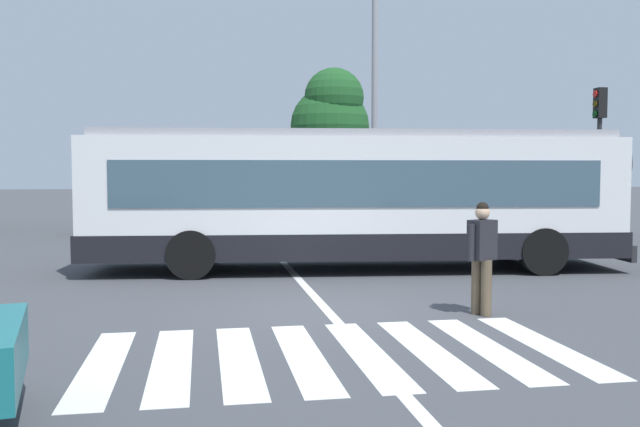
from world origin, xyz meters
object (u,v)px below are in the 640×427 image
(parked_car_black, at_px, (272,210))
(bus_stop_shelter, at_px, (565,164))
(city_transit_bus, at_px, (353,198))
(twin_arm_street_lamp, at_px, (375,47))
(parked_car_charcoal, at_px, (120,211))
(parked_car_teal, at_px, (341,209))
(parked_car_blue, at_px, (409,208))
(parked_car_champagne, at_px, (195,210))
(pedestrian_crossing_street, at_px, (482,252))
(background_tree_right, at_px, (331,118))
(traffic_light_far_corner, at_px, (599,139))

(parked_car_black, xyz_separation_m, bus_stop_shelter, (9.15, -4.53, 1.65))
(city_transit_bus, relative_size, twin_arm_street_lamp, 1.19)
(parked_car_charcoal, bearing_deg, parked_car_black, -2.37)
(twin_arm_street_lamp, bearing_deg, parked_car_teal, 91.96)
(parked_car_black, xyz_separation_m, parked_car_blue, (5.35, 0.24, 0.00))
(parked_car_champagne, xyz_separation_m, parked_car_teal, (5.45, -0.35, 0.00))
(bus_stop_shelter, bearing_deg, parked_car_blue, 128.53)
(pedestrian_crossing_street, distance_m, bus_stop_shelter, 13.33)
(bus_stop_shelter, bearing_deg, background_tree_right, 117.70)
(city_transit_bus, relative_size, parked_car_blue, 2.63)
(pedestrian_crossing_street, height_order, traffic_light_far_corner, traffic_light_far_corner)
(city_transit_bus, bearing_deg, parked_car_blue, 66.59)
(parked_car_black, distance_m, parked_car_blue, 5.35)
(parked_car_charcoal, bearing_deg, twin_arm_street_lamp, -29.14)
(parked_car_champagne, distance_m, traffic_light_far_corner, 13.99)
(parked_car_black, relative_size, bus_stop_shelter, 1.17)
(twin_arm_street_lamp, relative_size, background_tree_right, 1.43)
(parked_car_charcoal, distance_m, parked_car_champagne, 2.66)
(parked_car_teal, xyz_separation_m, background_tree_right, (0.81, 6.30, 3.91))
(parked_car_blue, relative_size, bus_stop_shelter, 1.17)
(city_transit_bus, xyz_separation_m, twin_arm_street_lamp, (2.01, 5.95, 4.45))
(parked_car_blue, bearing_deg, parked_car_champagne, 178.95)
(parked_car_champagne, height_order, background_tree_right, background_tree_right)
(bus_stop_shelter, bearing_deg, city_transit_bus, -145.34)
(parked_car_teal, xyz_separation_m, parked_car_blue, (2.71, 0.20, 0.00))
(parked_car_champagne, distance_m, background_tree_right, 9.47)
(city_transit_bus, xyz_separation_m, parked_car_blue, (4.57, 10.56, -0.82))
(parked_car_black, height_order, parked_car_blue, same)
(parked_car_black, distance_m, bus_stop_shelter, 10.34)
(traffic_light_far_corner, bearing_deg, city_transit_bus, -154.57)
(parked_car_blue, bearing_deg, parked_car_charcoal, -179.93)
(parked_car_champagne, xyz_separation_m, background_tree_right, (6.25, 5.95, 3.91))
(parked_car_teal, height_order, twin_arm_street_lamp, twin_arm_street_lamp)
(city_transit_bus, distance_m, traffic_light_far_corner, 9.50)
(bus_stop_shelter, bearing_deg, twin_arm_street_lamp, 178.55)
(parked_car_champagne, bearing_deg, parked_car_teal, -3.68)
(pedestrian_crossing_street, bearing_deg, city_transit_bus, 99.32)
(parked_car_charcoal, distance_m, parked_car_teal, 8.10)
(parked_car_charcoal, relative_size, parked_car_teal, 0.99)
(parked_car_charcoal, relative_size, traffic_light_far_corner, 0.98)
(background_tree_right, bearing_deg, city_transit_bus, -99.09)
(city_transit_bus, xyz_separation_m, parked_car_charcoal, (-6.24, 10.54, -0.82))
(parked_car_champagne, relative_size, twin_arm_street_lamp, 0.45)
(city_transit_bus, bearing_deg, parked_car_teal, 79.83)
(parked_car_charcoal, bearing_deg, parked_car_teal, -1.32)
(parked_car_blue, bearing_deg, background_tree_right, 107.36)
(parked_car_champagne, bearing_deg, pedestrian_crossing_street, -74.37)
(parked_car_champagne, relative_size, parked_car_teal, 0.98)
(city_transit_bus, bearing_deg, twin_arm_street_lamp, 71.33)
(parked_car_teal, bearing_deg, parked_car_charcoal, 178.68)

